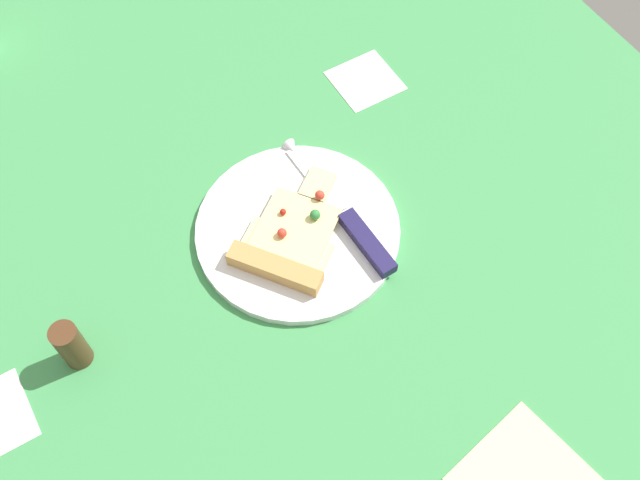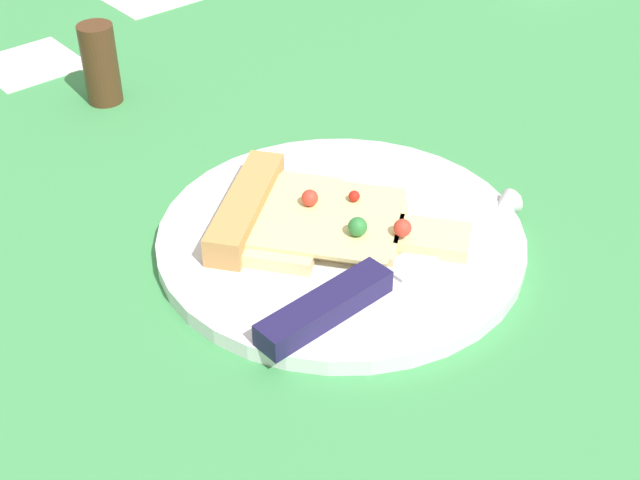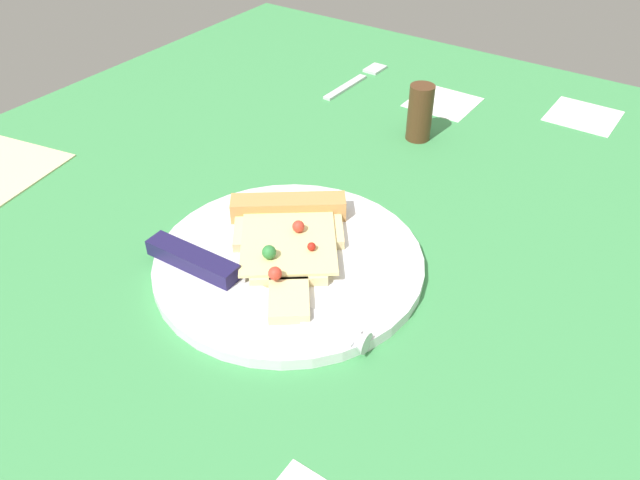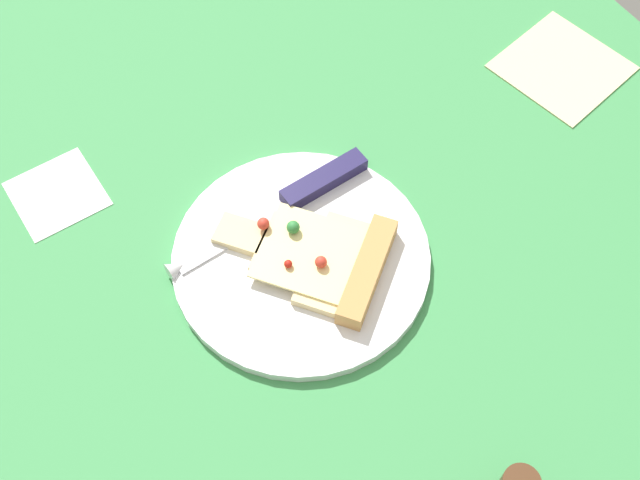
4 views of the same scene
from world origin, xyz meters
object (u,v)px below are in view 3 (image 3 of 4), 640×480
Objects in this scene: plate at (289,262)px; pepper_shaker at (420,113)px; knife at (230,278)px; pizza_slice at (288,235)px; fork at (358,78)px.

plate is 30.75cm from pepper_shaker.
pepper_shaker is at bearing 177.34° from knife.
pizza_slice reaches higher than knife.
plate is 3.58× the size of pepper_shaker.
fork is (17.85, -41.83, -0.20)cm from plate.
pizza_slice is 8.06cm from knife.
plate is 1.41× the size of pizza_slice.
pepper_shaker is 19.93cm from fork.
plate reaches higher than fork.
pizza_slice is at bearing 90.43° from pepper_shaker.
knife reaches higher than plate.
pizza_slice is at bearing -66.67° from fork.
pizza_slice is 0.77× the size of knife.
pizza_slice is at bearing -52.78° from plate.
knife is (2.23, 5.99, 1.20)cm from plate.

